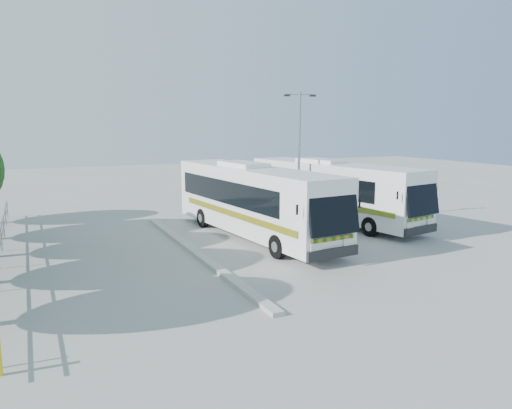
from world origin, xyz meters
name	(u,v)px	position (x,y,z in m)	size (l,w,h in m)	color
ground	(262,259)	(0.00, 0.00, 0.00)	(100.00, 100.00, 0.00)	#A0A09A
kerb_divider	(195,252)	(-2.30, 2.00, 0.07)	(0.40, 16.00, 0.15)	#B2B2AD
coach_main	(254,199)	(1.37, 3.86, 1.91)	(3.84, 12.76, 3.49)	white
coach_adjacent	(333,190)	(7.13, 5.53, 1.86)	(4.80, 12.44, 3.38)	white
lamppost	(299,152)	(5.08, 5.88, 4.07)	(1.79, 0.54, 7.37)	#95999E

